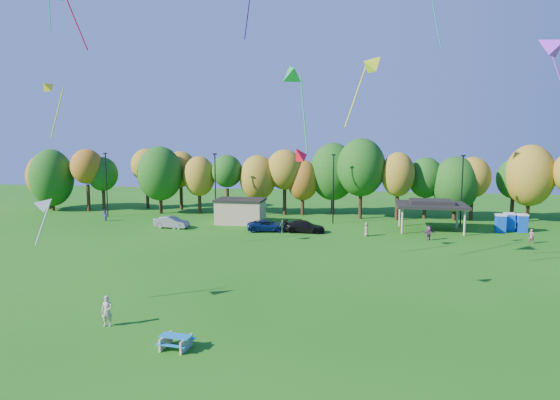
% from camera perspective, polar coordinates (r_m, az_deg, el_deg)
% --- Properties ---
extents(ground, '(160.00, 160.00, 0.00)m').
position_cam_1_polar(ground, '(28.10, -4.11, -16.72)').
color(ground, '#19600F').
rests_on(ground, ground).
extents(tree_line, '(93.57, 10.55, 11.15)m').
position_cam_1_polar(tree_line, '(70.98, 3.99, 2.86)').
color(tree_line, black).
rests_on(tree_line, ground).
extents(lamp_posts, '(64.50, 0.25, 9.09)m').
position_cam_1_polar(lamp_posts, '(65.34, 6.12, 1.56)').
color(lamp_posts, black).
rests_on(lamp_posts, ground).
extents(utility_building, '(6.30, 4.30, 3.25)m').
position_cam_1_polar(utility_building, '(65.69, -4.54, -1.26)').
color(utility_building, tan).
rests_on(utility_building, ground).
extents(pavilion, '(8.20, 6.20, 3.77)m').
position_cam_1_polar(pavilion, '(62.88, 16.88, -0.48)').
color(pavilion, tan).
rests_on(pavilion, ground).
extents(porta_potties, '(3.75, 2.41, 2.18)m').
position_cam_1_polar(porta_potties, '(65.99, 24.85, -2.36)').
color(porta_potties, '#0E44B7').
rests_on(porta_potties, ground).
extents(picnic_table, '(1.85, 1.59, 0.74)m').
position_cam_1_polar(picnic_table, '(28.57, -11.82, -15.49)').
color(picnic_table, tan).
rests_on(picnic_table, ground).
extents(kite_flyer, '(0.74, 0.54, 1.89)m').
position_cam_1_polar(kite_flyer, '(32.51, -19.15, -11.92)').
color(kite_flyer, '#C3A592').
rests_on(kite_flyer, ground).
extents(car_a, '(4.60, 2.95, 1.46)m').
position_cam_1_polar(car_a, '(64.30, -12.55, -2.42)').
color(car_a, silver).
rests_on(car_a, ground).
extents(car_b, '(4.46, 1.89, 1.43)m').
position_cam_1_polar(car_b, '(63.70, -12.26, -2.52)').
color(car_b, gray).
rests_on(car_b, ground).
extents(car_c, '(5.28, 3.10, 1.38)m').
position_cam_1_polar(car_c, '(60.21, -1.41, -2.94)').
color(car_c, '#0C1E4A').
rests_on(car_c, ground).
extents(car_d, '(4.93, 2.07, 1.42)m').
position_cam_1_polar(car_d, '(59.56, 2.79, -3.04)').
color(car_d, black).
rests_on(car_d, ground).
extents(far_person_0, '(0.97, 0.96, 1.58)m').
position_cam_1_polar(far_person_0, '(71.25, -19.38, -1.67)').
color(far_person_0, '#534598').
rests_on(far_person_0, ground).
extents(far_person_1, '(0.69, 0.65, 1.58)m').
position_cam_1_polar(far_person_1, '(59.85, 26.80, -3.70)').
color(far_person_1, '#A74E65').
rests_on(far_person_1, ground).
extents(far_person_2, '(1.55, 1.07, 1.61)m').
position_cam_1_polar(far_person_2, '(57.46, 16.64, -3.64)').
color(far_person_2, '#983F86').
rests_on(far_person_2, ground).
extents(far_person_3, '(0.64, 0.85, 1.58)m').
position_cam_1_polar(far_person_3, '(58.11, 9.84, -3.33)').
color(far_person_3, '#808158').
rests_on(far_person_3, ground).
extents(far_person_4, '(0.90, 0.94, 1.57)m').
position_cam_1_polar(far_person_4, '(59.17, 0.30, -3.03)').
color(far_person_4, '#5F8753').
rests_on(far_person_4, ground).
extents(kite_1, '(1.66, 1.67, 1.33)m').
position_cam_1_polar(kite_1, '(32.42, 2.18, 5.30)').
color(kite_1, red).
extents(kite_7, '(1.38, 3.13, 5.32)m').
position_cam_1_polar(kite_7, '(50.27, -24.78, 11.59)').
color(kite_7, yellow).
extents(kite_9, '(2.03, 1.83, 3.49)m').
position_cam_1_polar(kite_9, '(34.96, -25.19, -0.44)').
color(kite_9, silver).
extents(kite_11, '(3.29, 2.22, 5.54)m').
position_cam_1_polar(kite_11, '(37.78, 10.74, 15.12)').
color(kite_11, '#ECFF1A').
extents(kite_12, '(2.50, 4.49, 7.60)m').
position_cam_1_polar(kite_12, '(40.64, 1.30, 14.36)').
color(kite_12, green).
extents(kite_13, '(4.51, 3.47, 8.46)m').
position_cam_1_polar(kite_13, '(38.79, 28.26, 15.20)').
color(kite_13, '#9B28D8').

